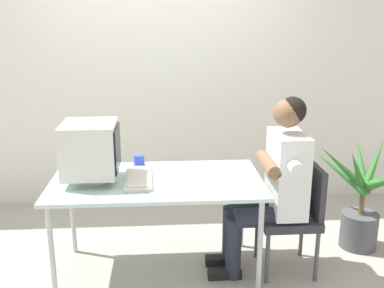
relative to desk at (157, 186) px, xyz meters
The scene contains 9 objects.
ground_plane 0.67m from the desk, ahead, with size 12.00×12.00×0.00m, color #9E998E.
wall_back 1.65m from the desk, 77.91° to the left, with size 8.00×0.10×3.00m, color silver.
desk is the anchor object (origin of this frame).
crt_monitor 0.52m from the desk, behind, with size 0.36×0.38×0.41m.
keyboard 0.14m from the desk, behind, with size 0.20×0.47×0.03m.
office_chair 1.01m from the desk, ahead, with size 0.41×0.41×0.80m.
person_seated 0.82m from the desk, ahead, with size 0.67×0.60×1.29m.
potted_plant 1.67m from the desk, ahead, with size 0.81×0.78×0.90m.
desk_mug 0.35m from the desk, 113.83° to the left, with size 0.08×0.09×0.09m.
Camera 1 is at (0.05, -2.89, 1.80)m, focal length 41.42 mm.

